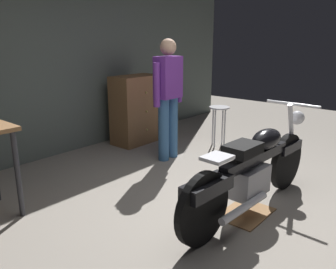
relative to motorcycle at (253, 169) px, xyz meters
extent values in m
plane|color=gray|center=(-0.20, 0.27, -0.45)|extent=(12.00, 12.00, 0.00)
cube|color=#56605B|center=(-0.20, 3.07, 1.10)|extent=(8.00, 0.12, 3.10)
cylinder|color=#2D2D33|center=(-1.54, 1.65, -0.02)|extent=(0.05, 0.05, 0.86)
cylinder|color=black|center=(0.76, -0.03, -0.13)|extent=(0.64, 0.10, 0.64)
cylinder|color=black|center=(-0.79, 0.04, -0.13)|extent=(0.64, 0.10, 0.64)
cube|color=black|center=(0.76, -0.03, 0.05)|extent=(0.45, 0.16, 0.10)
cube|color=black|center=(-0.74, 0.04, 0.05)|extent=(0.53, 0.21, 0.12)
cube|color=gray|center=(-0.07, 0.01, -0.11)|extent=(0.45, 0.26, 0.28)
cube|color=black|center=(0.03, 0.00, 0.10)|extent=(1.10, 0.15, 0.10)
ellipsoid|color=black|center=(0.23, -0.01, 0.25)|extent=(0.45, 0.24, 0.20)
cube|color=black|center=(-0.22, 0.01, 0.25)|extent=(0.37, 0.26, 0.10)
cube|color=silver|center=(-0.62, 0.03, 0.27)|extent=(0.25, 0.21, 0.03)
cylinder|color=silver|center=(0.82, -0.04, 0.20)|extent=(0.27, 0.06, 0.68)
cylinder|color=silver|center=(0.78, -0.03, 0.53)|extent=(0.06, 0.60, 0.03)
sphere|color=silver|center=(0.94, -0.04, 0.35)|extent=(0.16, 0.16, 0.16)
cylinder|color=silver|center=(-0.37, -0.12, -0.23)|extent=(0.70, 0.10, 0.07)
cylinder|color=#396596|center=(0.76, 1.65, -0.01)|extent=(0.15, 0.15, 0.88)
cylinder|color=#396596|center=(0.56, 1.65, -0.01)|extent=(0.15, 0.15, 0.88)
cube|color=#72339E|center=(0.66, 1.65, 0.71)|extent=(0.38, 0.23, 0.56)
cylinder|color=#72339E|center=(0.90, 1.66, 0.63)|extent=(0.09, 0.09, 0.58)
cylinder|color=#72339E|center=(0.42, 1.65, 0.63)|extent=(0.09, 0.09, 0.58)
sphere|color=tan|center=(0.66, 1.65, 1.11)|extent=(0.22, 0.22, 0.22)
cylinder|color=#B2B2B7|center=(1.62, 1.42, 0.18)|extent=(0.32, 0.32, 0.02)
cylinder|color=#B2B2B7|center=(1.73, 1.42, -0.14)|extent=(0.02, 0.02, 0.62)
cylinder|color=#B2B2B7|center=(1.62, 1.53, -0.14)|extent=(0.02, 0.02, 0.62)
cylinder|color=#B2B2B7|center=(1.51, 1.42, -0.14)|extent=(0.02, 0.02, 0.62)
cylinder|color=#B2B2B7|center=(1.62, 1.31, -0.14)|extent=(0.02, 0.02, 0.62)
cube|color=brown|center=(0.93, 2.57, 0.10)|extent=(0.80, 0.44, 1.10)
sphere|color=tan|center=(0.93, 2.34, 0.40)|extent=(0.04, 0.04, 0.04)
sphere|color=tan|center=(0.93, 2.34, 0.10)|extent=(0.04, 0.04, 0.04)
sphere|color=tan|center=(0.93, 2.34, -0.20)|extent=(0.04, 0.04, 0.04)
cube|color=olive|center=(-0.10, 0.00, -0.44)|extent=(0.56, 0.40, 0.01)
camera|label=1|loc=(-2.93, -1.40, 1.23)|focal=36.86mm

